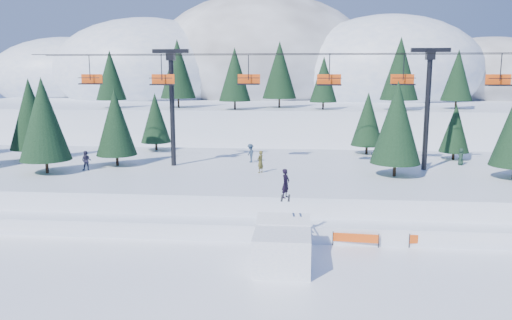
# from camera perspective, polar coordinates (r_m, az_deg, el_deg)

# --- Properties ---
(ground) EXTENTS (160.00, 160.00, 0.00)m
(ground) POSITION_cam_1_polar(r_m,az_deg,el_deg) (27.63, -0.26, -12.86)
(ground) COLOR white
(ground) RESTS_ON ground
(mid_shelf) EXTENTS (70.00, 22.00, 2.50)m
(mid_shelf) POSITION_cam_1_polar(r_m,az_deg,el_deg) (44.45, 1.98, -2.40)
(mid_shelf) COLOR white
(mid_shelf) RESTS_ON ground
(berm) EXTENTS (70.00, 6.00, 1.10)m
(berm) POSITION_cam_1_polar(r_m,az_deg,el_deg) (34.96, 1.01, -6.98)
(berm) COLOR white
(berm) RESTS_ON ground
(mountain_ridge) EXTENTS (119.00, 60.00, 26.46)m
(mountain_ridge) POSITION_cam_1_polar(r_m,az_deg,el_deg) (99.03, 0.92, 9.23)
(mountain_ridge) COLOR white
(mountain_ridge) RESTS_ON ground
(jump_kicker) EXTENTS (3.11, 4.35, 5.29)m
(jump_kicker) POSITION_cam_1_polar(r_m,az_deg,el_deg) (28.22, 3.04, -9.82)
(jump_kicker) COLOR white
(jump_kicker) RESTS_ON ground
(chairlift) EXTENTS (46.00, 3.21, 10.28)m
(chairlift) POSITION_cam_1_polar(r_m,az_deg,el_deg) (43.45, 4.29, 8.04)
(chairlift) COLOR black
(chairlift) RESTS_ON mid_shelf
(conifer_stand) EXTENTS (63.69, 16.86, 9.98)m
(conifer_stand) POSITION_cam_1_polar(r_m,az_deg,el_deg) (43.92, 5.86, 5.02)
(conifer_stand) COLOR black
(conifer_stand) RESTS_ON mid_shelf
(distant_skiers) EXTENTS (33.38, 6.37, 1.86)m
(distant_skiers) POSITION_cam_1_polar(r_m,az_deg,el_deg) (44.29, -1.16, 0.34)
(distant_skiers) COLOR #183023
(distant_skiers) RESTS_ON mid_shelf
(banner_near) EXTENTS (2.85, 0.27, 0.90)m
(banner_near) POSITION_cam_1_polar(r_m,az_deg,el_deg) (32.09, 11.32, -8.75)
(banner_near) COLOR black
(banner_near) RESTS_ON ground
(banner_far) EXTENTS (2.82, 0.50, 0.90)m
(banner_far) POSITION_cam_1_polar(r_m,az_deg,el_deg) (33.17, 19.42, -8.51)
(banner_far) COLOR black
(banner_far) RESTS_ON ground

